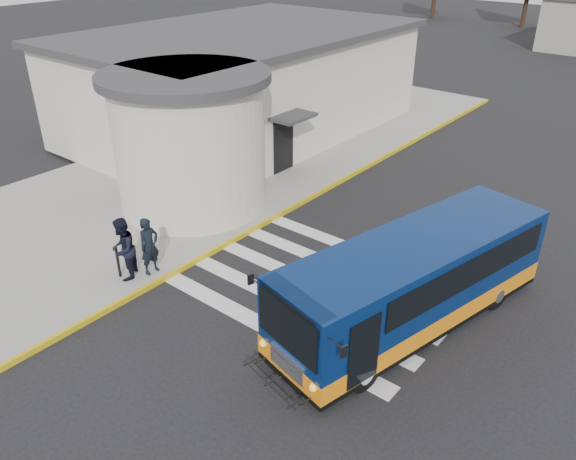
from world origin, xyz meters
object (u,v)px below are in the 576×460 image
Objects in this scene: transit_bus at (412,285)px; bollard at (118,262)px; pedestrian_b at (123,249)px; pedestrian_a at (149,246)px.

bollard is at bearing -141.48° from transit_bus.
transit_bus is 4.73× the size of pedestrian_b.
bollard is (-7.49, -3.56, -0.52)m from transit_bus.
pedestrian_a is 0.93× the size of pedestrian_b.
transit_bus reaches higher than bollard.
transit_bus reaches higher than pedestrian_b.
transit_bus reaches higher than pedestrian_a.
transit_bus is 8.31m from bollard.
pedestrian_a is 1.01m from bollard.
bollard is at bearing -99.28° from pedestrian_b.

